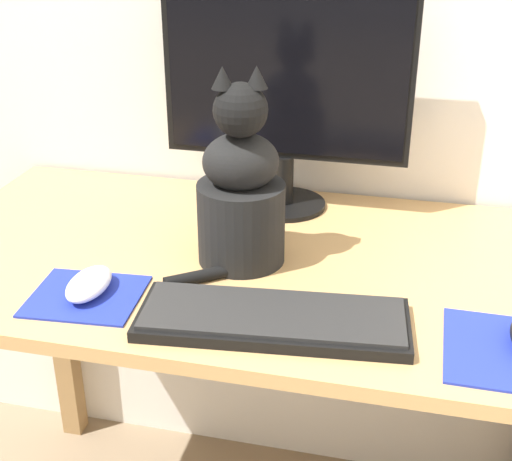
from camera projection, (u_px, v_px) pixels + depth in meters
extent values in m
cube|color=tan|center=(259.00, 263.00, 1.28)|extent=(1.25, 0.66, 0.02)
cube|color=olive|center=(61.00, 316.00, 1.82)|extent=(0.05, 0.05, 0.73)
cylinder|color=black|center=(285.00, 204.00, 1.47)|extent=(0.17, 0.17, 0.01)
cylinder|color=black|center=(286.00, 180.00, 1.45)|extent=(0.04, 0.04, 0.10)
cube|color=black|center=(288.00, 69.00, 1.35)|extent=(0.49, 0.02, 0.35)
cube|color=black|center=(287.00, 70.00, 1.34)|extent=(0.46, 0.00, 0.33)
cube|color=black|center=(273.00, 320.00, 1.07)|extent=(0.42, 0.19, 0.02)
cube|color=black|center=(273.00, 313.00, 1.07)|extent=(0.40, 0.17, 0.01)
cube|color=#1E2D9E|center=(86.00, 296.00, 1.15)|extent=(0.19, 0.17, 0.00)
ellipsoid|color=white|center=(89.00, 284.00, 1.15)|extent=(0.06, 0.11, 0.03)
cylinder|color=black|center=(241.00, 223.00, 1.23)|extent=(0.19, 0.19, 0.14)
ellipsoid|color=black|center=(241.00, 162.00, 1.19)|extent=(0.16, 0.14, 0.10)
sphere|color=black|center=(240.00, 110.00, 1.14)|extent=(0.11, 0.11, 0.09)
cone|color=black|center=(222.00, 77.00, 1.11)|extent=(0.04, 0.04, 0.04)
cone|color=black|center=(258.00, 77.00, 1.12)|extent=(0.04, 0.04, 0.04)
cylinder|color=black|center=(221.00, 272.00, 1.20)|extent=(0.17, 0.14, 0.02)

